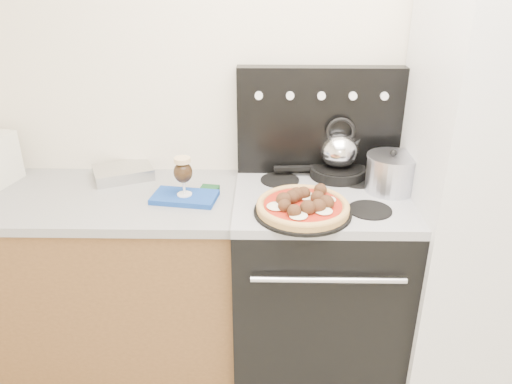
{
  "coord_description": "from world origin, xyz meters",
  "views": [
    {
      "loc": [
        -0.17,
        -0.8,
        1.85
      ],
      "look_at": [
        -0.21,
        1.05,
        0.99
      ],
      "focal_mm": 35.0,
      "sensor_mm": 36.0,
      "label": 1
    }
  ],
  "objects_px": {
    "pizza_pan": "(303,212)",
    "tea_kettle": "(339,147)",
    "skillet": "(338,172)",
    "oven_mitt": "(185,197)",
    "beer_glass": "(183,176)",
    "fridge": "(487,192)",
    "base_cabinet": "(88,282)",
    "stove_body": "(316,285)",
    "pizza": "(303,204)",
    "stock_pot": "(391,174)"
  },
  "relations": [
    {
      "from": "base_cabinet",
      "to": "tea_kettle",
      "type": "xyz_separation_m",
      "value": [
        1.2,
        0.18,
        0.64
      ]
    },
    {
      "from": "oven_mitt",
      "to": "stove_body",
      "type": "bearing_deg",
      "value": 1.99
    },
    {
      "from": "tea_kettle",
      "to": "stock_pot",
      "type": "xyz_separation_m",
      "value": [
        0.21,
        -0.16,
        -0.07
      ]
    },
    {
      "from": "stove_body",
      "to": "pizza",
      "type": "bearing_deg",
      "value": -118.55
    },
    {
      "from": "pizza_pan",
      "to": "tea_kettle",
      "type": "bearing_deg",
      "value": 63.67
    },
    {
      "from": "stock_pot",
      "to": "fridge",
      "type": "bearing_deg",
      "value": -10.48
    },
    {
      "from": "oven_mitt",
      "to": "stock_pot",
      "type": "distance_m",
      "value": 0.91
    },
    {
      "from": "oven_mitt",
      "to": "pizza",
      "type": "distance_m",
      "value": 0.53
    },
    {
      "from": "base_cabinet",
      "to": "tea_kettle",
      "type": "relative_size",
      "value": 7.24
    },
    {
      "from": "stove_body",
      "to": "fridge",
      "type": "bearing_deg",
      "value": -2.05
    },
    {
      "from": "stove_body",
      "to": "beer_glass",
      "type": "relative_size",
      "value": 5.0
    },
    {
      "from": "oven_mitt",
      "to": "base_cabinet",
      "type": "bearing_deg",
      "value": 174.83
    },
    {
      "from": "base_cabinet",
      "to": "fridge",
      "type": "relative_size",
      "value": 0.76
    },
    {
      "from": "oven_mitt",
      "to": "tea_kettle",
      "type": "height_order",
      "value": "tea_kettle"
    },
    {
      "from": "beer_glass",
      "to": "pizza_pan",
      "type": "distance_m",
      "value": 0.53
    },
    {
      "from": "oven_mitt",
      "to": "tea_kettle",
      "type": "bearing_deg",
      "value": 18.16
    },
    {
      "from": "base_cabinet",
      "to": "oven_mitt",
      "type": "distance_m",
      "value": 0.7
    },
    {
      "from": "oven_mitt",
      "to": "beer_glass",
      "type": "relative_size",
      "value": 1.57
    },
    {
      "from": "fridge",
      "to": "pizza_pan",
      "type": "relative_size",
      "value": 4.79
    },
    {
      "from": "stove_body",
      "to": "pizza",
      "type": "height_order",
      "value": "pizza"
    },
    {
      "from": "beer_glass",
      "to": "stock_pot",
      "type": "bearing_deg",
      "value": 4.41
    },
    {
      "from": "base_cabinet",
      "to": "oven_mitt",
      "type": "bearing_deg",
      "value": -5.17
    },
    {
      "from": "oven_mitt",
      "to": "skillet",
      "type": "xyz_separation_m",
      "value": [
        0.69,
        0.23,
        0.03
      ]
    },
    {
      "from": "beer_glass",
      "to": "tea_kettle",
      "type": "distance_m",
      "value": 0.73
    },
    {
      "from": "oven_mitt",
      "to": "pizza_pan",
      "type": "relative_size",
      "value": 0.7
    },
    {
      "from": "oven_mitt",
      "to": "beer_glass",
      "type": "xyz_separation_m",
      "value": [
        0.0,
        0.0,
        0.1
      ]
    },
    {
      "from": "fridge",
      "to": "pizza_pan",
      "type": "bearing_deg",
      "value": -169.14
    },
    {
      "from": "tea_kettle",
      "to": "stock_pot",
      "type": "height_order",
      "value": "tea_kettle"
    },
    {
      "from": "base_cabinet",
      "to": "stove_body",
      "type": "bearing_deg",
      "value": -1.3
    },
    {
      "from": "stove_body",
      "to": "fridge",
      "type": "xyz_separation_m",
      "value": [
        0.7,
        -0.03,
        0.51
      ]
    },
    {
      "from": "oven_mitt",
      "to": "skillet",
      "type": "bearing_deg",
      "value": 18.16
    },
    {
      "from": "pizza_pan",
      "to": "pizza",
      "type": "xyz_separation_m",
      "value": [
        0.0,
        0.0,
        0.03
      ]
    },
    {
      "from": "pizza",
      "to": "fridge",
      "type": "bearing_deg",
      "value": 10.86
    },
    {
      "from": "base_cabinet",
      "to": "fridge",
      "type": "height_order",
      "value": "fridge"
    },
    {
      "from": "stove_body",
      "to": "stock_pot",
      "type": "height_order",
      "value": "stock_pot"
    },
    {
      "from": "base_cabinet",
      "to": "pizza_pan",
      "type": "distance_m",
      "value": 1.14
    },
    {
      "from": "oven_mitt",
      "to": "pizza_pan",
      "type": "height_order",
      "value": "pizza_pan"
    },
    {
      "from": "fridge",
      "to": "oven_mitt",
      "type": "distance_m",
      "value": 1.3
    },
    {
      "from": "oven_mitt",
      "to": "pizza",
      "type": "xyz_separation_m",
      "value": [
        0.5,
        -0.16,
        0.05
      ]
    },
    {
      "from": "pizza_pan",
      "to": "fridge",
      "type": "bearing_deg",
      "value": 10.86
    },
    {
      "from": "oven_mitt",
      "to": "skillet",
      "type": "distance_m",
      "value": 0.73
    },
    {
      "from": "tea_kettle",
      "to": "stock_pot",
      "type": "distance_m",
      "value": 0.27
    },
    {
      "from": "pizza",
      "to": "stock_pot",
      "type": "height_order",
      "value": "stock_pot"
    },
    {
      "from": "skillet",
      "to": "stock_pot",
      "type": "bearing_deg",
      "value": -37.09
    },
    {
      "from": "base_cabinet",
      "to": "stove_body",
      "type": "distance_m",
      "value": 1.11
    },
    {
      "from": "stove_body",
      "to": "beer_glass",
      "type": "xyz_separation_m",
      "value": [
        -0.6,
        -0.02,
        0.57
      ]
    },
    {
      "from": "stove_body",
      "to": "stock_pot",
      "type": "bearing_deg",
      "value": 9.15
    },
    {
      "from": "beer_glass",
      "to": "stock_pot",
      "type": "distance_m",
      "value": 0.9
    },
    {
      "from": "base_cabinet",
      "to": "stock_pot",
      "type": "bearing_deg",
      "value": 0.96
    },
    {
      "from": "pizza_pan",
      "to": "skillet",
      "type": "bearing_deg",
      "value": 63.67
    }
  ]
}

